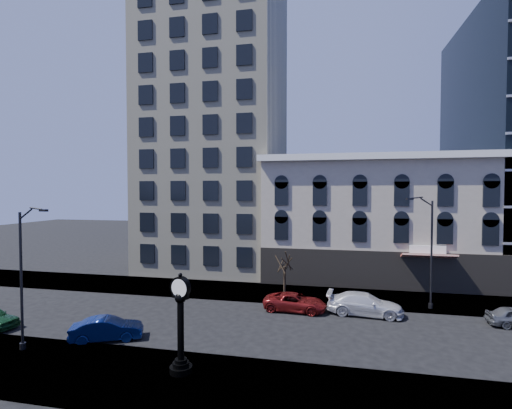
# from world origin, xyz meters

# --- Properties ---
(ground) EXTENTS (160.00, 160.00, 0.00)m
(ground) POSITION_xyz_m (0.00, 0.00, 0.00)
(ground) COLOR black
(ground) RESTS_ON ground
(sidewalk_far) EXTENTS (160.00, 6.00, 0.12)m
(sidewalk_far) POSITION_xyz_m (0.00, 8.00, 0.06)
(sidewalk_far) COLOR gray
(sidewalk_far) RESTS_ON ground
(sidewalk_near) EXTENTS (160.00, 6.00, 0.12)m
(sidewalk_near) POSITION_xyz_m (0.00, -8.00, 0.06)
(sidewalk_near) COLOR gray
(sidewalk_near) RESTS_ON ground
(cream_tower) EXTENTS (15.90, 15.40, 42.50)m
(cream_tower) POSITION_xyz_m (-6.11, 18.88, 19.32)
(cream_tower) COLOR beige
(cream_tower) RESTS_ON ground
(victorian_row) EXTENTS (22.60, 11.19, 12.50)m
(victorian_row) POSITION_xyz_m (12.00, 15.89, 6.00)
(victorian_row) COLOR #B6A995
(victorian_row) RESTS_ON ground
(street_clock) EXTENTS (1.12, 1.12, 4.92)m
(street_clock) POSITION_xyz_m (0.62, -7.28, 2.34)
(street_clock) COLOR black
(street_clock) RESTS_ON sidewalk_near
(street_lamp_near) EXTENTS (2.10, 0.63, 8.19)m
(street_lamp_near) POSITION_xyz_m (-8.60, -6.75, 6.30)
(street_lamp_near) COLOR black
(street_lamp_near) RESTS_ON sidewalk_near
(street_lamp_far) EXTENTS (2.11, 1.08, 8.66)m
(street_lamp_far) POSITION_xyz_m (14.59, 5.75, 6.66)
(street_lamp_far) COLOR black
(street_lamp_far) RESTS_ON sidewalk_far
(bare_tree_far) EXTENTS (2.47, 2.47, 4.24)m
(bare_tree_far) POSITION_xyz_m (3.91, 6.49, 3.31)
(bare_tree_far) COLOR black
(bare_tree_far) RESTS_ON sidewalk_far
(car_near_b) EXTENTS (4.38, 3.06, 1.37)m
(car_near_b) POSITION_xyz_m (-5.48, -4.24, 0.68)
(car_near_b) COLOR #0C194C
(car_near_b) RESTS_ON ground
(car_far_a) EXTENTS (4.83, 2.47, 1.31)m
(car_far_a) POSITION_xyz_m (5.08, 3.64, 0.65)
(car_far_a) COLOR maroon
(car_far_a) RESTS_ON ground
(car_far_b) EXTENTS (5.55, 2.64, 1.56)m
(car_far_b) POSITION_xyz_m (10.16, 3.81, 0.78)
(car_far_b) COLOR silver
(car_far_b) RESTS_ON ground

